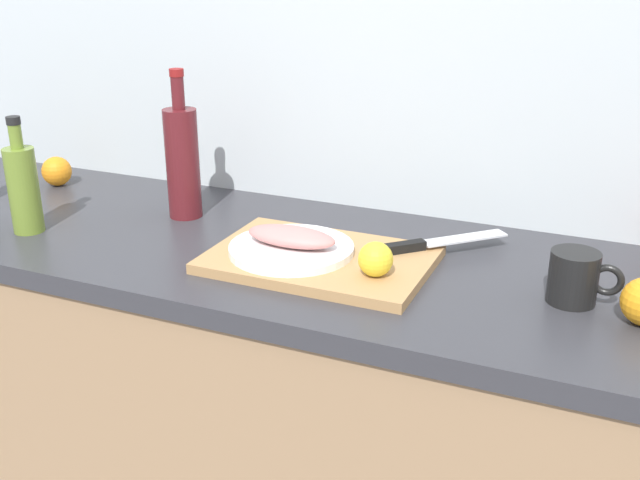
# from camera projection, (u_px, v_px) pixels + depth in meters

# --- Properties ---
(back_wall) EXTENTS (3.20, 0.05, 2.50)m
(back_wall) POSITION_uv_depth(u_px,v_px,m) (303.00, 50.00, 1.70)
(back_wall) COLOR silver
(back_wall) RESTS_ON ground_plane
(kitchen_counter) EXTENTS (2.00, 0.60, 0.90)m
(kitchen_counter) POSITION_uv_depth(u_px,v_px,m) (247.00, 422.00, 1.71)
(kitchen_counter) COLOR #9E7A56
(kitchen_counter) RESTS_ON ground_plane
(cutting_board) EXTENTS (0.42, 0.28, 0.02)m
(cutting_board) POSITION_uv_depth(u_px,v_px,m) (320.00, 259.00, 1.42)
(cutting_board) COLOR tan
(cutting_board) RESTS_ON kitchen_counter
(white_plate) EXTENTS (0.24, 0.24, 0.01)m
(white_plate) POSITION_uv_depth(u_px,v_px,m) (291.00, 249.00, 1.43)
(white_plate) COLOR white
(white_plate) RESTS_ON cutting_board
(fish_fillet) EXTENTS (0.18, 0.08, 0.04)m
(fish_fillet) POSITION_uv_depth(u_px,v_px,m) (291.00, 236.00, 1.42)
(fish_fillet) COLOR tan
(fish_fillet) RESTS_ON white_plate
(chef_knife) EXTENTS (0.23, 0.22, 0.02)m
(chef_knife) POSITION_uv_depth(u_px,v_px,m) (423.00, 244.00, 1.45)
(chef_knife) COLOR silver
(chef_knife) RESTS_ON cutting_board
(lemon_0) EXTENTS (0.06, 0.06, 0.06)m
(lemon_0) POSITION_uv_depth(u_px,v_px,m) (376.00, 259.00, 1.32)
(lemon_0) COLOR yellow
(lemon_0) RESTS_ON cutting_board
(olive_oil_bottle) EXTENTS (0.06, 0.06, 0.25)m
(olive_oil_bottle) POSITION_uv_depth(u_px,v_px,m) (23.00, 187.00, 1.56)
(olive_oil_bottle) COLOR olive
(olive_oil_bottle) RESTS_ON kitchen_counter
(wine_bottle) EXTENTS (0.07, 0.07, 0.33)m
(wine_bottle) POSITION_uv_depth(u_px,v_px,m) (182.00, 160.00, 1.64)
(wine_bottle) COLOR #59191E
(wine_bottle) RESTS_ON kitchen_counter
(coffee_mug_1) EXTENTS (0.12, 0.08, 0.09)m
(coffee_mug_1) POSITION_uv_depth(u_px,v_px,m) (575.00, 277.00, 1.26)
(coffee_mug_1) COLOR black
(coffee_mug_1) RESTS_ON kitchen_counter
(orange_2) EXTENTS (0.07, 0.07, 0.07)m
(orange_2) POSITION_uv_depth(u_px,v_px,m) (57.00, 171.00, 1.90)
(orange_2) COLOR orange
(orange_2) RESTS_ON kitchen_counter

